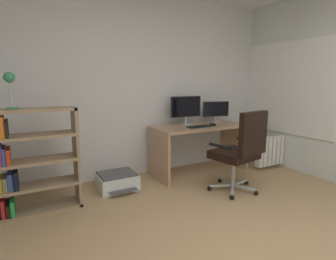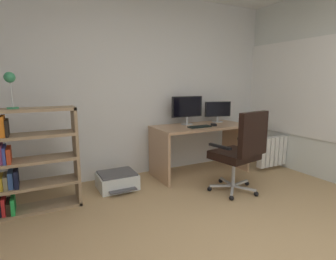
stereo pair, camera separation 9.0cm
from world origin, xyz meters
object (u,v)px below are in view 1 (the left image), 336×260
at_px(bookshelf, 24,163).
at_px(desk_lamp, 10,82).
at_px(computer_mouse, 213,125).
at_px(office_chair, 241,149).
at_px(monitor_secondary, 216,110).
at_px(keyboard, 199,127).
at_px(monitor_main, 186,108).
at_px(printer, 117,181).
at_px(radiator, 278,149).
at_px(desk, 199,138).

xyz_separation_m(bookshelf, desk_lamp, (-0.05, 0.00, 0.83)).
xyz_separation_m(computer_mouse, office_chair, (-0.15, -0.76, -0.18)).
height_order(monitor_secondary, keyboard, monitor_secondary).
bearing_deg(monitor_secondary, computer_mouse, -135.04).
relative_size(monitor_main, printer, 1.02).
bearing_deg(office_chair, keyboard, 98.24).
height_order(printer, radiator, radiator).
bearing_deg(desk, monitor_secondary, 20.67).
relative_size(desk, computer_mouse, 14.33).
distance_m(keyboard, computer_mouse, 0.26).
height_order(computer_mouse, desk_lamp, desk_lamp).
relative_size(desk, office_chair, 1.37).
xyz_separation_m(monitor_secondary, desk_lamp, (-2.87, -0.37, 0.45)).
xyz_separation_m(monitor_main, bookshelf, (-2.23, -0.37, -0.45)).
relative_size(computer_mouse, desk_lamp, 0.27).
height_order(desk, monitor_main, monitor_main).
xyz_separation_m(desk, keyboard, (-0.12, -0.15, 0.21)).
bearing_deg(office_chair, desk, 89.52).
bearing_deg(monitor_main, radiator, -21.58).
distance_m(monitor_main, bookshelf, 2.31).
relative_size(monitor_secondary, bookshelf, 0.39).
xyz_separation_m(bookshelf, radiator, (3.67, -0.19, -0.26)).
distance_m(keyboard, bookshelf, 2.26).
bearing_deg(bookshelf, monitor_secondary, 7.56).
bearing_deg(computer_mouse, bookshelf, -162.73).
distance_m(desk_lamp, radiator, 3.88).
distance_m(keyboard, desk_lamp, 2.39).
xyz_separation_m(desk, printer, (-1.32, -0.03, -0.44)).
height_order(monitor_main, keyboard, monitor_main).
height_order(bookshelf, radiator, bookshelf).
xyz_separation_m(monitor_main, office_chair, (0.13, -1.06, -0.42)).
distance_m(office_chair, desk_lamp, 2.64).
relative_size(monitor_main, radiator, 0.54).
distance_m(desk, bookshelf, 2.38).
bearing_deg(printer, desk, 1.36).
relative_size(monitor_main, office_chair, 0.48).
bearing_deg(radiator, monitor_secondary, 146.30).
bearing_deg(radiator, computer_mouse, 167.06).
relative_size(office_chair, printer, 2.11).
relative_size(desk, keyboard, 4.21).
distance_m(office_chair, bookshelf, 2.46).
xyz_separation_m(desk, desk_lamp, (-2.42, -0.21, 0.84)).
relative_size(computer_mouse, radiator, 0.11).
height_order(office_chair, desk_lamp, desk_lamp).
relative_size(computer_mouse, printer, 0.20).
bearing_deg(computer_mouse, office_chair, -85.54).
distance_m(keyboard, office_chair, 0.78).
xyz_separation_m(monitor_main, radiator, (1.44, -0.57, -0.70)).
height_order(monitor_main, radiator, monitor_main).
xyz_separation_m(monitor_secondary, radiator, (0.85, -0.57, -0.64)).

